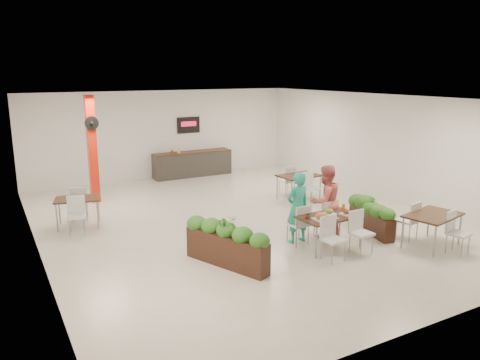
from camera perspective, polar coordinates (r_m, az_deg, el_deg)
name	(u,v)px	position (r m, az deg, el deg)	size (l,w,h in m)	color
ground	(243,220)	(12.47, 0.32, -4.96)	(12.00, 12.00, 0.00)	beige
room_shell	(243,146)	(12.00, 0.33, 4.19)	(10.10, 12.10, 3.22)	white
red_column	(92,148)	(14.58, -17.57, 3.72)	(0.40, 0.41, 3.20)	red
service_counter	(193,163)	(17.70, -5.81, 2.05)	(3.00, 0.64, 2.20)	#2C2A27
main_table	(329,221)	(10.58, 10.80, -4.91)	(1.43, 1.66, 0.92)	black
diner_man	(297,208)	(10.78, 7.02, -3.36)	(0.60, 0.40, 1.65)	teal
diner_woman	(325,201)	(11.25, 10.34, -2.57)	(0.84, 0.66, 1.74)	#EB6968
planter_left	(227,241)	(9.50, -1.65, -7.47)	(1.04, 1.95, 1.08)	black
planter_right	(371,213)	(11.88, 15.71, -3.94)	(0.69, 1.71, 0.91)	black
side_table_a	(78,203)	(12.52, -19.19, -2.66)	(1.23, 1.67, 0.92)	black
side_table_b	(299,179)	(14.56, 7.20, 0.17)	(1.31, 1.64, 0.92)	black
side_table_c	(433,219)	(11.36, 22.43, -4.44)	(1.46, 1.67, 0.92)	black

